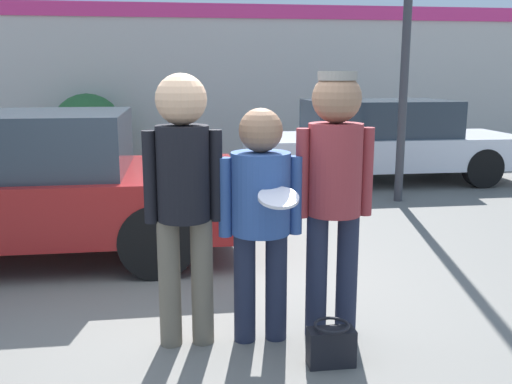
{
  "coord_description": "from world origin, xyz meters",
  "views": [
    {
      "loc": [
        -0.17,
        -3.95,
        1.84
      ],
      "look_at": [
        0.37,
        -0.05,
        1.01
      ],
      "focal_mm": 40.0,
      "sensor_mm": 36.0,
      "label": 1
    }
  ],
  "objects_px": {
    "parked_car_far": "(381,141)",
    "shrub": "(88,129)",
    "parked_car_near": "(21,184)",
    "person_middle_with_frisbee": "(261,205)",
    "person_right": "(334,178)",
    "person_left": "(183,185)",
    "handbag": "(331,345)"
  },
  "relations": [
    {
      "from": "person_right",
      "to": "parked_car_far",
      "type": "relative_size",
      "value": 0.4
    },
    {
      "from": "person_middle_with_frisbee",
      "to": "person_right",
      "type": "bearing_deg",
      "value": 2.22
    },
    {
      "from": "person_left",
      "to": "parked_car_near",
      "type": "xyz_separation_m",
      "value": [
        -1.6,
        2.21,
        -0.37
      ]
    },
    {
      "from": "parked_car_far",
      "to": "shrub",
      "type": "relative_size",
      "value": 3.22
    },
    {
      "from": "parked_car_far",
      "to": "parked_car_near",
      "type": "bearing_deg",
      "value": -145.55
    },
    {
      "from": "person_right",
      "to": "parked_car_near",
      "type": "bearing_deg",
      "value": 140.02
    },
    {
      "from": "person_middle_with_frisbee",
      "to": "handbag",
      "type": "relative_size",
      "value": 5.38
    },
    {
      "from": "parked_car_near",
      "to": "parked_car_far",
      "type": "relative_size",
      "value": 0.93
    },
    {
      "from": "parked_car_near",
      "to": "handbag",
      "type": "xyz_separation_m",
      "value": [
        2.51,
        -2.65,
        -0.61
      ]
    },
    {
      "from": "shrub",
      "to": "handbag",
      "type": "distance_m",
      "value": 9.13
    },
    {
      "from": "parked_car_far",
      "to": "person_middle_with_frisbee",
      "type": "bearing_deg",
      "value": -117.2
    },
    {
      "from": "person_left",
      "to": "handbag",
      "type": "xyz_separation_m",
      "value": [
        0.9,
        -0.44,
        -0.98
      ]
    },
    {
      "from": "parked_car_far",
      "to": "shrub",
      "type": "distance_m",
      "value": 5.85
    },
    {
      "from": "person_right",
      "to": "shrub",
      "type": "distance_m",
      "value": 8.73
    },
    {
      "from": "person_middle_with_frisbee",
      "to": "parked_car_near",
      "type": "relative_size",
      "value": 0.37
    },
    {
      "from": "person_middle_with_frisbee",
      "to": "shrub",
      "type": "bearing_deg",
      "value": 105.75
    },
    {
      "from": "shrub",
      "to": "person_right",
      "type": "bearing_deg",
      "value": -70.99
    },
    {
      "from": "person_right",
      "to": "handbag",
      "type": "relative_size",
      "value": 6.16
    },
    {
      "from": "person_middle_with_frisbee",
      "to": "person_left",
      "type": "bearing_deg",
      "value": 178.75
    },
    {
      "from": "person_left",
      "to": "shrub",
      "type": "bearing_deg",
      "value": 102.43
    },
    {
      "from": "person_left",
      "to": "person_middle_with_frisbee",
      "type": "bearing_deg",
      "value": -1.25
    },
    {
      "from": "person_middle_with_frisbee",
      "to": "shrub",
      "type": "relative_size",
      "value": 1.12
    },
    {
      "from": "person_left",
      "to": "shrub",
      "type": "height_order",
      "value": "person_left"
    },
    {
      "from": "person_middle_with_frisbee",
      "to": "parked_car_far",
      "type": "xyz_separation_m",
      "value": [
        2.92,
        5.67,
        -0.27
      ]
    },
    {
      "from": "person_middle_with_frisbee",
      "to": "parked_car_near",
      "type": "height_order",
      "value": "person_middle_with_frisbee"
    },
    {
      "from": "person_right",
      "to": "person_left",
      "type": "bearing_deg",
      "value": -179.52
    },
    {
      "from": "person_right",
      "to": "shrub",
      "type": "relative_size",
      "value": 1.29
    },
    {
      "from": "person_middle_with_frisbee",
      "to": "parked_car_near",
      "type": "xyz_separation_m",
      "value": [
        -2.12,
        2.22,
        -0.23
      ]
    },
    {
      "from": "parked_car_near",
      "to": "shrub",
      "type": "bearing_deg",
      "value": 92.04
    },
    {
      "from": "parked_car_near",
      "to": "handbag",
      "type": "bearing_deg",
      "value": -46.52
    },
    {
      "from": "person_right",
      "to": "parked_car_near",
      "type": "xyz_separation_m",
      "value": [
        -2.63,
        2.2,
        -0.39
      ]
    },
    {
      "from": "handbag",
      "to": "person_middle_with_frisbee",
      "type": "bearing_deg",
      "value": 132.81
    }
  ]
}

